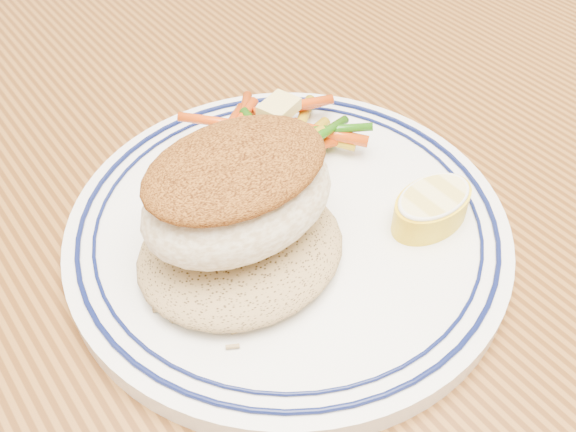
{
  "coord_description": "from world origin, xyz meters",
  "views": [
    {
      "loc": [
        -0.12,
        -0.23,
        1.04
      ],
      "look_at": [
        0.04,
        -0.02,
        0.77
      ],
      "focal_mm": 40.0,
      "sensor_mm": 36.0,
      "label": 1
    }
  ],
  "objects_px": {
    "plate": "(288,228)",
    "lemon_wedge": "(432,206)",
    "rice_pilaf": "(241,246)",
    "fish_fillet": "(238,191)",
    "dining_table": "(224,336)",
    "vegetable_pile": "(278,139)"
  },
  "relations": [
    {
      "from": "rice_pilaf",
      "to": "lemon_wedge",
      "type": "xyz_separation_m",
      "value": [
        0.11,
        -0.04,
        0.0
      ]
    },
    {
      "from": "dining_table",
      "to": "rice_pilaf",
      "type": "bearing_deg",
      "value": -84.84
    },
    {
      "from": "dining_table",
      "to": "fish_fillet",
      "type": "relative_size",
      "value": 13.55
    },
    {
      "from": "plate",
      "to": "vegetable_pile",
      "type": "distance_m",
      "value": 0.06
    },
    {
      "from": "fish_fillet",
      "to": "lemon_wedge",
      "type": "relative_size",
      "value": 2.04
    },
    {
      "from": "lemon_wedge",
      "to": "plate",
      "type": "bearing_deg",
      "value": 143.9
    },
    {
      "from": "rice_pilaf",
      "to": "lemon_wedge",
      "type": "relative_size",
      "value": 2.19
    },
    {
      "from": "dining_table",
      "to": "plate",
      "type": "relative_size",
      "value": 5.69
    },
    {
      "from": "plate",
      "to": "lemon_wedge",
      "type": "bearing_deg",
      "value": -36.1
    },
    {
      "from": "dining_table",
      "to": "lemon_wedge",
      "type": "xyz_separation_m",
      "value": [
        0.11,
        -0.07,
        0.12
      ]
    },
    {
      "from": "rice_pilaf",
      "to": "fish_fillet",
      "type": "bearing_deg",
      "value": 55.37
    },
    {
      "from": "plate",
      "to": "fish_fillet",
      "type": "relative_size",
      "value": 2.38
    },
    {
      "from": "fish_fillet",
      "to": "dining_table",
      "type": "bearing_deg",
      "value": 110.02
    },
    {
      "from": "fish_fillet",
      "to": "vegetable_pile",
      "type": "height_order",
      "value": "fish_fillet"
    },
    {
      "from": "rice_pilaf",
      "to": "fish_fillet",
      "type": "height_order",
      "value": "fish_fillet"
    },
    {
      "from": "rice_pilaf",
      "to": "lemon_wedge",
      "type": "height_order",
      "value": "rice_pilaf"
    },
    {
      "from": "plate",
      "to": "lemon_wedge",
      "type": "height_order",
      "value": "lemon_wedge"
    },
    {
      "from": "plate",
      "to": "lemon_wedge",
      "type": "xyz_separation_m",
      "value": [
        0.07,
        -0.05,
        0.02
      ]
    },
    {
      "from": "plate",
      "to": "dining_table",
      "type": "bearing_deg",
      "value": 151.62
    },
    {
      "from": "vegetable_pile",
      "to": "lemon_wedge",
      "type": "xyz_separation_m",
      "value": [
        0.04,
        -0.1,
        -0.0
      ]
    },
    {
      "from": "lemon_wedge",
      "to": "dining_table",
      "type": "bearing_deg",
      "value": 146.65
    },
    {
      "from": "plate",
      "to": "rice_pilaf",
      "type": "bearing_deg",
      "value": -168.79
    }
  ]
}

